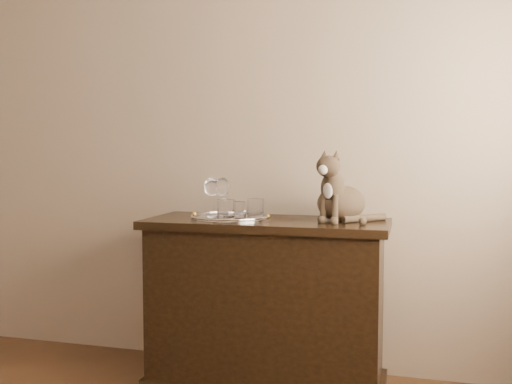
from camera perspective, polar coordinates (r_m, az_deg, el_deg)
wall_back at (r=3.30m, az=-7.80°, el=6.84°), size 4.00×0.10×2.70m
sideboard at (r=2.91m, az=1.04°, el=-11.11°), size 1.20×0.50×0.85m
tray at (r=2.88m, az=-2.56°, el=-2.60°), size 0.40×0.40×0.01m
wine_glass_a at (r=2.94m, az=-4.28°, el=-0.50°), size 0.07×0.07×0.19m
wine_glass_c at (r=2.91m, az=-4.47°, el=-0.50°), size 0.07×0.07×0.20m
wine_glass_d at (r=2.90m, az=-3.38°, el=-0.50°), size 0.08×0.08×0.20m
tumbler_a at (r=2.82m, az=-1.78°, el=-1.80°), size 0.07×0.07×0.08m
tumbler_b at (r=2.76m, az=-3.01°, el=-1.77°), size 0.09×0.09×0.10m
tumbler_c at (r=2.86m, az=-0.06°, el=-1.60°), size 0.08×0.08×0.09m
cat at (r=2.80m, az=8.53°, el=0.64°), size 0.43×0.42×0.34m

